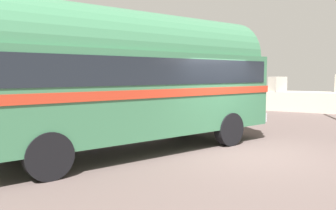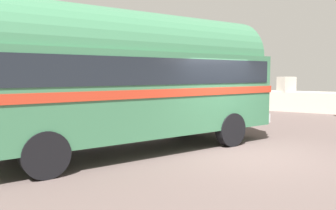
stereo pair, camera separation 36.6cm
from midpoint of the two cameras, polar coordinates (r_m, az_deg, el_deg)
name	(u,v)px [view 2 (the right image)]	position (r m, az deg, el deg)	size (l,w,h in m)	color
ground	(247,155)	(9.09, 14.26, -8.15)	(32.00, 26.00, 0.02)	#5A4B48
breakwater	(324,100)	(20.43, 25.21, 0.71)	(31.36, 1.96, 2.33)	#B6AC9E
vintage_coach	(132,75)	(9.04, -4.94, 4.97)	(5.47, 8.85, 3.70)	black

